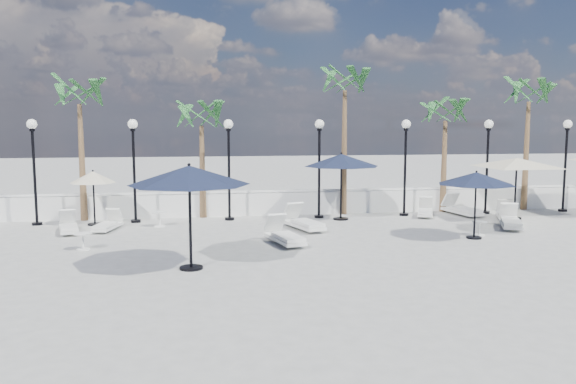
{
  "coord_description": "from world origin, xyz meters",
  "views": [
    {
      "loc": [
        -4.53,
        -14.83,
        3.64
      ],
      "look_at": [
        -1.81,
        2.74,
        1.5
      ],
      "focal_mm": 35.0,
      "sensor_mm": 36.0,
      "label": 1
    }
  ],
  "objects": [
    {
      "name": "ground",
      "position": [
        0.0,
        0.0,
        0.0
      ],
      "size": [
        100.0,
        100.0,
        0.0
      ],
      "primitive_type": "plane",
      "color": "gray",
      "rests_on": "ground"
    },
    {
      "name": "balustrade",
      "position": [
        0.0,
        7.5,
        0.47
      ],
      "size": [
        26.0,
        0.3,
        1.01
      ],
      "color": "silver",
      "rests_on": "ground"
    },
    {
      "name": "lamppost_0",
      "position": [
        -10.5,
        6.5,
        2.49
      ],
      "size": [
        0.36,
        0.36,
        3.84
      ],
      "color": "black",
      "rests_on": "ground"
    },
    {
      "name": "lamppost_1",
      "position": [
        -7.0,
        6.5,
        2.49
      ],
      "size": [
        0.36,
        0.36,
        3.84
      ],
      "color": "black",
      "rests_on": "ground"
    },
    {
      "name": "lamppost_2",
      "position": [
        -3.5,
        6.5,
        2.49
      ],
      "size": [
        0.36,
        0.36,
        3.84
      ],
      "color": "black",
      "rests_on": "ground"
    },
    {
      "name": "lamppost_3",
      "position": [
        0.0,
        6.5,
        2.49
      ],
      "size": [
        0.36,
        0.36,
        3.84
      ],
      "color": "black",
      "rests_on": "ground"
    },
    {
      "name": "lamppost_4",
      "position": [
        3.5,
        6.5,
        2.49
      ],
      "size": [
        0.36,
        0.36,
        3.84
      ],
      "color": "black",
      "rests_on": "ground"
    },
    {
      "name": "lamppost_5",
      "position": [
        7.0,
        6.5,
        2.49
      ],
      "size": [
        0.36,
        0.36,
        3.84
      ],
      "color": "black",
      "rests_on": "ground"
    },
    {
      "name": "lamppost_6",
      "position": [
        10.5,
        6.5,
        2.49
      ],
      "size": [
        0.36,
        0.36,
        3.84
      ],
      "color": "black",
      "rests_on": "ground"
    },
    {
      "name": "palm_0",
      "position": [
        -9.0,
        7.3,
        4.53
      ],
      "size": [
        2.6,
        2.6,
        5.5
      ],
      "color": "brown",
      "rests_on": "ground"
    },
    {
      "name": "palm_1",
      "position": [
        -4.5,
        7.3,
        3.75
      ],
      "size": [
        2.6,
        2.6,
        4.7
      ],
      "color": "brown",
      "rests_on": "ground"
    },
    {
      "name": "palm_2",
      "position": [
        1.2,
        7.3,
        5.12
      ],
      "size": [
        2.6,
        2.6,
        6.1
      ],
      "color": "brown",
      "rests_on": "ground"
    },
    {
      "name": "palm_3",
      "position": [
        5.5,
        7.3,
        3.95
      ],
      "size": [
        2.6,
        2.6,
        4.9
      ],
      "color": "brown",
      "rests_on": "ground"
    },
    {
      "name": "palm_4",
      "position": [
        9.2,
        7.3,
        4.73
      ],
      "size": [
        2.6,
        2.6,
        5.7
      ],
      "color": "brown",
      "rests_on": "ground"
    },
    {
      "name": "lounger_0",
      "position": [
        -9.01,
        4.77,
        0.22
      ],
      "size": [
        0.99,
        1.82,
        0.65
      ],
      "rotation": [
        0.0,
        0.0,
        0.26
      ],
      "color": "silver",
      "rests_on": "ground"
    },
    {
      "name": "lounger_1",
      "position": [
        -7.78,
        5.01,
        0.21
      ],
      "size": [
        0.89,
        1.72,
        0.62
      ],
      "rotation": [
        0.0,
        0.0,
        -0.23
      ],
      "color": "silver",
      "rests_on": "ground"
    },
    {
      "name": "lounger_2",
      "position": [
        -1.05,
        4.13,
        0.26
      ],
      "size": [
        1.27,
        2.18,
        0.78
      ],
      "rotation": [
        0.0,
        0.0,
        0.32
      ],
      "color": "silver",
      "rests_on": "ground"
    },
    {
      "name": "lounger_3",
      "position": [
        -2.05,
        1.9,
        0.25
      ],
      "size": [
        1.12,
        2.09,
        0.75
      ],
      "rotation": [
        0.0,
        0.0,
        0.25
      ],
      "color": "silver",
      "rests_on": "ground"
    },
    {
      "name": "lounger_4",
      "position": [
        4.29,
        6.21,
        0.22
      ],
      "size": [
        1.2,
        1.81,
        0.65
      ],
      "rotation": [
        0.0,
        0.0,
        -0.41
      ],
      "color": "silver",
      "rests_on": "ground"
    },
    {
      "name": "lounger_5",
      "position": [
        6.87,
        4.66,
        0.23
      ],
      "size": [
        1.25,
        1.9,
        0.68
      ],
      "rotation": [
        0.0,
        0.0,
        -0.41
      ],
      "color": "silver",
      "rests_on": "ground"
    },
    {
      "name": "lounger_6",
      "position": [
        6.26,
        3.3,
        0.24
      ],
      "size": [
        1.37,
        2.03,
        0.73
      ],
      "rotation": [
        0.0,
        0.0,
        -0.43
      ],
      "color": "silver",
      "rests_on": "ground"
    },
    {
      "name": "lounger_7",
      "position": [
        5.82,
        6.22,
        0.25
      ],
      "size": [
        0.99,
        2.1,
        0.76
      ],
      "rotation": [
        0.0,
        0.0,
        0.17
      ],
      "color": "silver",
      "rests_on": "ground"
    },
    {
      "name": "side_table_0",
      "position": [
        -6.06,
        5.5,
        0.32
      ],
      "size": [
        0.55,
        0.55,
        0.53
      ],
      "color": "silver",
      "rests_on": "ground"
    },
    {
      "name": "side_table_1",
      "position": [
        -8.0,
        1.98,
        0.3
      ],
      "size": [
        0.51,
        0.51,
        0.49
      ],
      "color": "silver",
      "rests_on": "ground"
    },
    {
      "name": "side_table_2",
      "position": [
        4.51,
        2.22,
        0.28
      ],
      "size": [
        0.48,
        0.48,
        0.47
      ],
      "color": "silver",
      "rests_on": "ground"
    },
    {
      "name": "parasol_navy_left",
      "position": [
        -4.84,
        -0.73,
        2.37
      ],
      "size": [
        3.05,
        3.05,
        2.7
      ],
      "color": "black",
      "rests_on": "ground"
    },
    {
      "name": "parasol_navy_mid",
      "position": [
        0.74,
        5.94,
        2.28
      ],
      "size": [
        2.89,
        2.89,
        2.59
      ],
      "color": "black",
      "rests_on": "ground"
    },
    {
      "name": "parasol_navy_right",
      "position": [
        4.1,
        1.79,
        1.93
      ],
      "size": [
        2.45,
        2.45,
        2.19
      ],
      "color": "black",
      "rests_on": "ground"
    },
    {
      "name": "parasol_cream_sq_a",
      "position": [
        7.45,
        5.08,
        2.35
      ],
      "size": [
        5.18,
        5.18,
        2.54
      ],
      "color": "black",
      "rests_on": "ground"
    },
    {
      "name": "parasol_cream_small",
      "position": [
        -8.42,
        6.2,
        1.73
      ],
      "size": [
        1.64,
        1.64,
        2.02
      ],
      "color": "black",
      "rests_on": "ground"
    }
  ]
}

